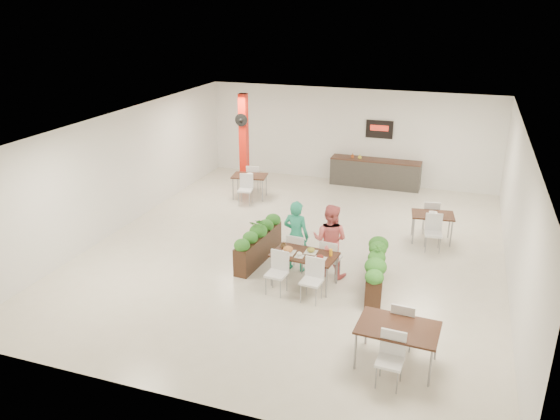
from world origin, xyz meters
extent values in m
plane|color=beige|center=(0.00, 0.00, 0.00)|extent=(12.00, 12.00, 0.00)
cube|color=white|center=(0.00, 6.00, 1.60)|extent=(10.00, 0.10, 3.20)
cube|color=white|center=(0.00, -6.00, 1.60)|extent=(10.00, 0.10, 3.20)
cube|color=white|center=(-5.00, 0.00, 1.60)|extent=(0.10, 12.00, 3.20)
cube|color=white|center=(5.00, 0.00, 1.60)|extent=(0.10, 12.00, 3.20)
cube|color=white|center=(0.00, 0.00, 3.20)|extent=(10.00, 12.00, 0.04)
cube|color=red|center=(-3.00, 3.80, 1.60)|extent=(0.25, 0.25, 3.20)
cylinder|color=black|center=(-3.00, 3.62, 2.40)|extent=(0.40, 0.06, 0.40)
sphere|color=black|center=(-3.00, 3.58, 2.40)|extent=(0.12, 0.12, 0.12)
cube|color=#322F2C|center=(1.00, 5.65, 0.45)|extent=(3.00, 0.60, 0.90)
cube|color=black|center=(1.00, 5.65, 0.92)|extent=(3.00, 0.62, 0.04)
cube|color=black|center=(1.00, 5.96, 1.90)|extent=(0.90, 0.04, 0.60)
cube|color=red|center=(1.00, 5.93, 1.95)|extent=(0.60, 0.02, 0.18)
imported|color=#A6491B|center=(0.20, 5.65, 1.04)|extent=(0.09, 0.09, 0.19)
imported|color=yellow|center=(0.45, 5.65, 1.02)|extent=(0.13, 0.13, 0.17)
cube|color=black|center=(0.72, -1.77, 0.73)|extent=(1.47, 0.93, 0.04)
cylinder|color=gray|center=(0.05, -2.05, 0.35)|extent=(0.04, 0.04, 0.71)
cylinder|color=gray|center=(1.33, -2.17, 0.35)|extent=(0.04, 0.04, 0.71)
cylinder|color=gray|center=(0.11, -1.37, 0.35)|extent=(0.04, 0.04, 0.71)
cylinder|color=gray|center=(1.39, -1.49, 0.35)|extent=(0.04, 0.04, 0.71)
cube|color=white|center=(0.38, -1.13, 0.45)|extent=(0.46, 0.46, 0.05)
cube|color=white|center=(0.36, -1.32, 0.70)|extent=(0.42, 0.08, 0.45)
cylinder|color=gray|center=(0.56, -0.98, 0.21)|extent=(0.02, 0.02, 0.43)
cylinder|color=gray|center=(0.22, -0.95, 0.21)|extent=(0.02, 0.02, 0.43)
cylinder|color=gray|center=(0.53, -1.32, 0.21)|extent=(0.02, 0.02, 0.43)
cylinder|color=gray|center=(0.19, -1.29, 0.21)|extent=(0.02, 0.02, 0.43)
cube|color=white|center=(1.17, -1.21, 0.45)|extent=(0.46, 0.46, 0.05)
cube|color=white|center=(1.16, -1.40, 0.70)|extent=(0.42, 0.08, 0.45)
cylinder|color=gray|center=(1.36, -1.05, 0.21)|extent=(0.02, 0.02, 0.43)
cylinder|color=gray|center=(1.02, -1.02, 0.21)|extent=(0.02, 0.02, 0.43)
cylinder|color=gray|center=(1.33, -1.39, 0.21)|extent=(0.02, 0.02, 0.43)
cylinder|color=gray|center=(0.99, -1.36, 0.21)|extent=(0.02, 0.02, 0.43)
cube|color=white|center=(0.27, -2.33, 0.45)|extent=(0.46, 0.46, 0.05)
cube|color=white|center=(0.28, -2.14, 0.70)|extent=(0.42, 0.08, 0.45)
cylinder|color=gray|center=(0.08, -2.48, 0.21)|extent=(0.02, 0.02, 0.43)
cylinder|color=gray|center=(0.42, -2.51, 0.21)|extent=(0.02, 0.02, 0.43)
cylinder|color=gray|center=(0.11, -2.14, 0.21)|extent=(0.02, 0.02, 0.43)
cylinder|color=gray|center=(0.45, -2.17, 0.21)|extent=(0.02, 0.02, 0.43)
cube|color=white|center=(1.06, -2.40, 0.45)|extent=(0.46, 0.46, 0.05)
cube|color=white|center=(1.08, -2.21, 0.70)|extent=(0.42, 0.08, 0.45)
cylinder|color=gray|center=(0.88, -2.56, 0.21)|extent=(0.02, 0.02, 0.43)
cylinder|color=gray|center=(1.22, -2.59, 0.21)|extent=(0.02, 0.02, 0.43)
cylinder|color=gray|center=(0.91, -2.22, 0.21)|extent=(0.02, 0.02, 0.43)
cylinder|color=gray|center=(1.25, -2.25, 0.21)|extent=(0.02, 0.02, 0.43)
cube|color=white|center=(0.36, -1.83, 0.76)|extent=(0.33, 0.33, 0.01)
ellipsoid|color=#A46029|center=(0.36, -1.83, 0.83)|extent=(0.22, 0.22, 0.13)
cube|color=white|center=(0.83, -1.66, 0.76)|extent=(0.28, 0.28, 0.01)
ellipsoid|color=orange|center=(0.83, -1.66, 0.82)|extent=(0.18, 0.18, 0.11)
cube|color=white|center=(1.11, -1.92, 0.76)|extent=(0.28, 0.28, 0.01)
ellipsoid|color=#4C130F|center=(1.11, -1.92, 0.81)|extent=(0.16, 0.16, 0.10)
cube|color=white|center=(0.65, -1.94, 0.76)|extent=(0.20, 0.20, 0.01)
ellipsoid|color=white|center=(0.65, -1.94, 0.80)|extent=(0.12, 0.12, 0.07)
cylinder|color=#FFA61A|center=(1.28, -1.67, 0.82)|extent=(0.07, 0.07, 0.15)
imported|color=brown|center=(0.18, -1.62, 0.80)|extent=(0.12, 0.12, 0.10)
imported|color=#239A75|center=(0.32, -1.12, 0.85)|extent=(0.66, 0.46, 1.70)
imported|color=#EB6869|center=(1.12, -1.12, 0.86)|extent=(0.89, 0.72, 1.71)
cube|color=black|center=(-0.67, -0.96, 0.33)|extent=(0.49, 2.03, 0.67)
ellipsoid|color=#1C5719|center=(-0.74, -1.81, 0.79)|extent=(0.40, 0.40, 0.32)
ellipsoid|color=#1C5719|center=(-0.71, -1.39, 0.79)|extent=(0.40, 0.40, 0.32)
ellipsoid|color=#1C5719|center=(-0.67, -0.96, 0.79)|extent=(0.40, 0.40, 0.32)
ellipsoid|color=#1C5719|center=(-0.64, -0.54, 0.79)|extent=(0.40, 0.40, 0.32)
ellipsoid|color=#1C5719|center=(-0.60, -0.11, 0.79)|extent=(0.40, 0.40, 0.32)
imported|color=#1C5719|center=(-0.67, -0.96, 0.89)|extent=(0.39, 0.34, 0.43)
cube|color=black|center=(2.24, -1.49, 0.33)|extent=(0.55, 2.00, 0.66)
ellipsoid|color=#1C5719|center=(2.34, -2.32, 0.78)|extent=(0.40, 0.40, 0.32)
ellipsoid|color=#1C5719|center=(2.29, -1.90, 0.78)|extent=(0.40, 0.40, 0.32)
ellipsoid|color=#1C5719|center=(2.24, -1.49, 0.78)|extent=(0.40, 0.40, 0.32)
ellipsoid|color=#1C5719|center=(2.20, -1.07, 0.78)|extent=(0.40, 0.40, 0.32)
ellipsoid|color=#1C5719|center=(2.15, -0.66, 0.78)|extent=(0.40, 0.40, 0.32)
imported|color=#1C5719|center=(2.24, -1.49, 0.87)|extent=(0.24, 0.24, 0.43)
cube|color=black|center=(-2.57, 3.18, 0.73)|extent=(1.17, 0.87, 0.04)
cylinder|color=gray|center=(-3.00, 2.82, 0.35)|extent=(0.04, 0.04, 0.71)
cylinder|color=gray|center=(-2.06, 2.96, 0.35)|extent=(0.04, 0.04, 0.71)
cylinder|color=gray|center=(-3.09, 3.40, 0.35)|extent=(0.04, 0.04, 0.71)
cylinder|color=gray|center=(-2.15, 3.55, 0.35)|extent=(0.04, 0.04, 0.71)
cube|color=white|center=(-2.66, 3.78, 0.45)|extent=(0.48, 0.48, 0.05)
cube|color=white|center=(-2.64, 3.59, 0.70)|extent=(0.42, 0.10, 0.45)
cylinder|color=gray|center=(-2.52, 3.97, 0.21)|extent=(0.02, 0.02, 0.43)
cylinder|color=gray|center=(-2.86, 3.92, 0.21)|extent=(0.02, 0.02, 0.43)
cylinder|color=gray|center=(-2.47, 3.63, 0.21)|extent=(0.02, 0.02, 0.43)
cylinder|color=gray|center=(-2.81, 3.58, 0.21)|extent=(0.02, 0.02, 0.43)
cube|color=white|center=(-2.48, 2.59, 0.45)|extent=(0.48, 0.48, 0.05)
cube|color=white|center=(-2.51, 2.78, 0.70)|extent=(0.42, 0.10, 0.45)
cylinder|color=gray|center=(-2.63, 2.40, 0.21)|extent=(0.02, 0.02, 0.43)
cylinder|color=gray|center=(-2.29, 2.45, 0.21)|extent=(0.02, 0.02, 0.43)
cylinder|color=gray|center=(-2.68, 2.73, 0.21)|extent=(0.02, 0.02, 0.43)
cylinder|color=gray|center=(-2.34, 2.78, 0.21)|extent=(0.02, 0.02, 0.43)
imported|color=white|center=(-2.57, 3.18, 0.78)|extent=(0.22, 0.22, 0.05)
cube|color=black|center=(3.18, 1.59, 0.73)|extent=(1.15, 0.85, 0.04)
cylinder|color=gray|center=(2.75, 1.24, 0.35)|extent=(0.04, 0.04, 0.71)
cylinder|color=gray|center=(3.69, 1.36, 0.35)|extent=(0.04, 0.04, 0.71)
cylinder|color=gray|center=(2.67, 1.82, 0.35)|extent=(0.04, 0.04, 0.71)
cylinder|color=gray|center=(3.61, 1.95, 0.35)|extent=(0.04, 0.04, 0.71)
cube|color=white|center=(3.10, 2.19, 0.45)|extent=(0.47, 0.47, 0.05)
cube|color=white|center=(3.12, 2.00, 0.70)|extent=(0.42, 0.10, 0.45)
cylinder|color=gray|center=(3.24, 2.38, 0.21)|extent=(0.02, 0.02, 0.43)
cylinder|color=gray|center=(2.91, 2.33, 0.21)|extent=(0.02, 0.02, 0.43)
cylinder|color=gray|center=(3.29, 2.04, 0.21)|extent=(0.02, 0.02, 0.43)
cylinder|color=gray|center=(2.95, 1.99, 0.21)|extent=(0.02, 0.02, 0.43)
cube|color=white|center=(3.26, 1.00, 0.45)|extent=(0.47, 0.47, 0.05)
cube|color=white|center=(3.23, 1.18, 0.70)|extent=(0.42, 0.10, 0.45)
cylinder|color=gray|center=(3.11, 0.81, 0.21)|extent=(0.02, 0.02, 0.43)
cylinder|color=gray|center=(3.45, 0.85, 0.21)|extent=(0.02, 0.02, 0.43)
cylinder|color=gray|center=(3.07, 1.14, 0.21)|extent=(0.02, 0.02, 0.43)
cylinder|color=gray|center=(3.41, 1.19, 0.21)|extent=(0.02, 0.02, 0.43)
imported|color=white|center=(3.18, 1.59, 0.78)|extent=(0.22, 0.22, 0.05)
cube|color=black|center=(3.03, -3.99, 0.73)|extent=(1.41, 0.98, 0.04)
cylinder|color=gray|center=(2.39, -4.34, 0.35)|extent=(0.04, 0.04, 0.71)
cylinder|color=gray|center=(3.63, -4.41, 0.35)|extent=(0.04, 0.04, 0.71)
cylinder|color=gray|center=(2.43, -3.56, 0.35)|extent=(0.04, 0.04, 0.71)
cylinder|color=gray|center=(3.67, -3.63, 0.35)|extent=(0.04, 0.04, 0.71)
cube|color=white|center=(3.06, -3.39, 0.45)|extent=(0.44, 0.44, 0.05)
cube|color=white|center=(3.05, -3.58, 0.70)|extent=(0.42, 0.06, 0.45)
cylinder|color=gray|center=(3.24, -3.23, 0.21)|extent=(0.02, 0.02, 0.43)
cylinder|color=gray|center=(2.90, -3.21, 0.21)|extent=(0.02, 0.02, 0.43)
cylinder|color=gray|center=(3.23, -3.57, 0.21)|extent=(0.02, 0.02, 0.43)
cylinder|color=gray|center=(2.89, -3.55, 0.21)|extent=(0.02, 0.02, 0.43)
cube|color=white|center=(3.00, -4.59, 0.45)|extent=(0.44, 0.44, 0.05)
cube|color=white|center=(3.01, -4.40, 0.70)|extent=(0.42, 0.06, 0.45)
cylinder|color=gray|center=(2.82, -4.75, 0.21)|extent=(0.02, 0.02, 0.43)
cylinder|color=gray|center=(3.16, -4.76, 0.21)|extent=(0.02, 0.02, 0.43)
cylinder|color=gray|center=(2.84, -4.41, 0.21)|extent=(0.02, 0.02, 0.43)
cylinder|color=gray|center=(3.18, -4.43, 0.21)|extent=(0.02, 0.02, 0.43)
camera|label=1|loc=(3.72, -12.10, 5.88)|focal=35.00mm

